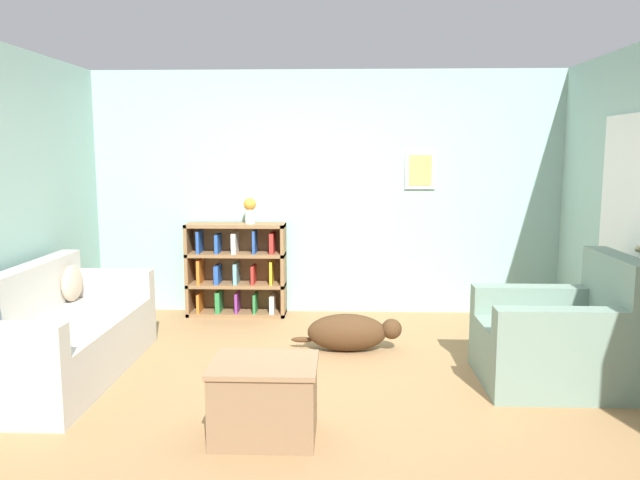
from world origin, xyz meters
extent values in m
plane|color=#997047|center=(0.00, 0.00, 0.00)|extent=(14.00, 14.00, 0.00)
cube|color=#93BCB2|center=(0.00, 2.25, 1.30)|extent=(5.60, 0.10, 2.60)
cube|color=silver|center=(1.00, 2.19, 1.55)|extent=(0.32, 0.02, 0.40)
cube|color=#DBBC56|center=(1.00, 2.18, 1.55)|extent=(0.24, 0.01, 0.32)
cube|color=white|center=(2.49, 0.70, 1.02)|extent=(0.02, 0.84, 2.05)
sphere|color=tan|center=(2.46, 0.35, 1.00)|extent=(0.05, 0.05, 0.05)
cube|color=beige|center=(-1.97, 0.10, 0.22)|extent=(0.84, 1.95, 0.44)
cube|color=beige|center=(-2.32, 0.10, 0.65)|extent=(0.16, 1.95, 0.41)
cube|color=beige|center=(-1.97, 1.00, 0.56)|extent=(0.84, 0.16, 0.24)
ellipsoid|color=tan|center=(-2.20, 0.78, 0.60)|extent=(0.14, 0.32, 0.32)
cube|color=olive|center=(-1.46, 2.02, 0.50)|extent=(0.04, 0.32, 0.99)
cube|color=olive|center=(-0.45, 2.02, 0.50)|extent=(0.04, 0.32, 0.99)
cube|color=olive|center=(-0.96, 2.17, 0.50)|extent=(1.05, 0.02, 0.99)
cube|color=olive|center=(-0.96, 2.02, 0.02)|extent=(1.05, 0.32, 0.04)
cube|color=olive|center=(-0.96, 2.02, 0.33)|extent=(1.05, 0.32, 0.04)
cube|color=olive|center=(-0.96, 2.02, 0.66)|extent=(1.05, 0.32, 0.04)
cube|color=olive|center=(-0.96, 2.02, 0.97)|extent=(1.05, 0.32, 0.04)
cube|color=orange|center=(-1.36, 2.01, 0.13)|extent=(0.03, 0.24, 0.22)
cube|color=orange|center=(-1.34, 2.01, 0.48)|extent=(0.03, 0.24, 0.26)
cube|color=#234C9E|center=(-1.34, 2.01, 0.80)|extent=(0.03, 0.24, 0.24)
cube|color=#287A3D|center=(-1.15, 2.01, 0.14)|extent=(0.05, 0.24, 0.24)
cube|color=#234C9E|center=(-1.15, 2.01, 0.45)|extent=(0.05, 0.24, 0.20)
cube|color=#234C9E|center=(-1.14, 2.01, 0.78)|extent=(0.04, 0.24, 0.20)
cube|color=#7A2D84|center=(-0.95, 2.01, 0.13)|extent=(0.03, 0.24, 0.23)
cube|color=#60939E|center=(-0.95, 2.01, 0.46)|extent=(0.04, 0.24, 0.22)
cube|color=silver|center=(-0.96, 2.01, 0.79)|extent=(0.05, 0.24, 0.21)
cube|color=#287A3D|center=(-0.75, 2.01, 0.13)|extent=(0.03, 0.24, 0.22)
cube|color=#B22823|center=(-0.77, 2.01, 0.44)|extent=(0.03, 0.24, 0.19)
cube|color=#234C9E|center=(-0.75, 2.01, 0.80)|extent=(0.03, 0.24, 0.25)
cube|color=silver|center=(-0.57, 2.01, 0.12)|extent=(0.05, 0.24, 0.20)
cube|color=gold|center=(-0.57, 2.01, 0.47)|extent=(0.03, 0.24, 0.25)
cube|color=#B22823|center=(-0.56, 2.01, 0.79)|extent=(0.04, 0.24, 0.22)
cube|color=gray|center=(1.77, 0.11, 0.23)|extent=(1.07, 0.92, 0.45)
cube|color=gray|center=(2.22, 0.11, 0.72)|extent=(0.18, 0.92, 0.54)
cube|color=gray|center=(1.77, -0.26, 0.56)|extent=(1.07, 0.18, 0.22)
cube|color=gray|center=(1.77, 0.47, 0.56)|extent=(1.07, 0.18, 0.22)
cube|color=#846647|center=(-0.29, -0.87, 0.24)|extent=(0.62, 0.49, 0.48)
cube|color=#8F6E4D|center=(-0.29, -0.87, 0.46)|extent=(0.65, 0.51, 0.03)
ellipsoid|color=#472D19|center=(0.22, 0.83, 0.17)|extent=(0.70, 0.30, 0.33)
sphere|color=#472D19|center=(0.61, 0.83, 0.20)|extent=(0.18, 0.18, 0.18)
ellipsoid|color=#472D19|center=(-0.18, 0.87, 0.08)|extent=(0.20, 0.05, 0.05)
cylinder|color=silver|center=(-0.80, 2.02, 1.07)|extent=(0.10, 0.10, 0.15)
sphere|color=orange|center=(-0.80, 2.02, 1.20)|extent=(0.13, 0.13, 0.13)
camera|label=1|loc=(0.18, -4.50, 1.75)|focal=35.00mm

